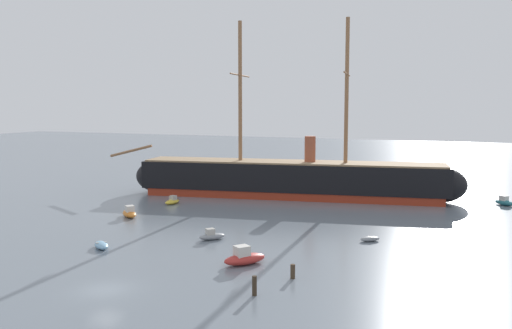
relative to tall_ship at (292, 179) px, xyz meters
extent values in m
plane|color=slate|center=(1.23, -48.90, -3.03)|extent=(400.00, 400.00, 0.00)
cube|color=maroon|center=(0.00, 0.00, -2.42)|extent=(47.38, 15.05, 1.22)
cube|color=black|center=(0.00, 0.00, 0.37)|extent=(49.36, 15.68, 4.36)
ellipsoid|color=black|center=(-22.12, -3.89, -0.24)|extent=(9.80, 8.02, 5.58)
ellipsoid|color=black|center=(22.12, 3.89, -0.24)|extent=(9.80, 8.02, 5.58)
cube|color=#9E7F5B|center=(0.00, 0.00, 2.68)|extent=(48.29, 14.93, 0.26)
cylinder|color=#936642|center=(-8.41, -1.48, 13.88)|extent=(0.61, 0.61, 22.67)
cylinder|color=#936642|center=(-8.41, -1.48, 16.60)|extent=(2.27, 11.58, 0.24)
cylinder|color=#936642|center=(8.42, 1.48, 13.88)|extent=(0.61, 0.61, 22.67)
cylinder|color=#936642|center=(8.42, 1.48, 16.60)|extent=(2.27, 11.58, 0.24)
cylinder|color=#936642|center=(-27.52, -4.84, 3.96)|extent=(7.68, 1.77, 2.32)
cylinder|color=#9E4C33|center=(2.89, 0.51, 4.73)|extent=(1.74, 1.74, 4.36)
ellipsoid|color=#7FB2D6|center=(-7.53, -38.31, -2.69)|extent=(3.06, 2.85, 0.69)
cube|color=#B2ADA3|center=(-7.53, -38.31, -2.43)|extent=(0.90, 1.00, 0.11)
ellipsoid|color=#B22D28|center=(8.69, -37.76, -2.53)|extent=(3.99, 4.57, 1.01)
cube|color=beige|center=(8.51, -38.01, -1.72)|extent=(1.72, 1.76, 1.01)
ellipsoid|color=gray|center=(1.36, -30.37, -2.68)|extent=(2.93, 3.10, 0.70)
cube|color=#B2ADA3|center=(1.22, -30.53, -2.12)|extent=(1.22, 1.23, 0.70)
ellipsoid|color=orange|center=(-14.60, -23.55, -2.59)|extent=(3.89, 3.64, 0.88)
cube|color=beige|center=(-14.40, -23.72, -1.89)|extent=(1.54, 1.53, 0.88)
ellipsoid|color=gray|center=(17.73, -24.24, -2.76)|extent=(2.39, 2.21, 0.54)
cube|color=#B2ADA3|center=(17.73, -24.24, -2.56)|extent=(0.69, 0.79, 0.08)
ellipsoid|color=gold|center=(-14.46, -12.99, -2.68)|extent=(1.55, 3.13, 0.71)
cube|color=#B2ADA3|center=(-14.44, -12.78, -2.11)|extent=(0.90, 1.00, 0.71)
ellipsoid|color=gray|center=(-26.01, 8.20, -2.70)|extent=(3.08, 2.30, 0.67)
cube|color=#B2ADA3|center=(-26.01, 8.20, -2.44)|extent=(0.67, 1.06, 0.10)
ellipsoid|color=#236670|center=(31.70, 5.55, -2.64)|extent=(3.47, 3.27, 0.79)
cube|color=beige|center=(31.52, 5.71, -2.01)|extent=(1.38, 1.37, 0.79)
ellipsoid|color=#236670|center=(4.62, 13.85, -2.71)|extent=(2.59, 3.38, 0.64)
cube|color=#4C4C51|center=(4.71, 13.99, -2.35)|extent=(0.91, 1.00, 0.33)
cylinder|color=silver|center=(4.53, 13.70, -0.60)|extent=(0.08, 0.08, 3.85)
cylinder|color=#382B1E|center=(12.97, -45.41, -2.23)|extent=(0.38, 0.38, 1.59)
cylinder|color=#423323|center=(14.31, -40.09, -2.40)|extent=(0.41, 0.41, 1.25)
camera|label=1|loc=(30.00, -85.02, 12.09)|focal=39.54mm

